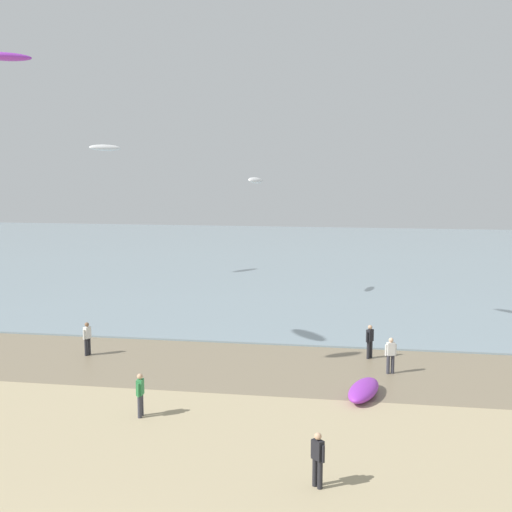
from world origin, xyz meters
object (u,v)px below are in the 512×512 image
object	(u,v)px
person_nearest_camera	(370,340)
kite_aloft_0	(256,180)
person_left_flank	(391,354)
person_far_down_beach	(87,338)
kite_aloft_6	(4,57)
person_mid_beach	(318,458)
grounded_kite	(364,390)
kite_aloft_5	(105,148)
person_right_flank	(140,394)

from	to	relation	value
person_nearest_camera	kite_aloft_0	world-z (taller)	kite_aloft_0
person_left_flank	person_far_down_beach	xyz separation A→B (m)	(-15.11, 0.59, 0.00)
person_nearest_camera	kite_aloft_0	distance (m)	17.75
person_far_down_beach	kite_aloft_6	bearing A→B (deg)	-95.32
person_mid_beach	person_far_down_beach	world-z (taller)	same
person_left_flank	grounded_kite	xyz separation A→B (m)	(-1.22, -3.39, -0.62)
kite_aloft_6	person_nearest_camera	bearing A→B (deg)	-4.91
person_nearest_camera	kite_aloft_5	bearing A→B (deg)	137.30
person_left_flank	kite_aloft_5	bearing A→B (deg)	135.34
person_nearest_camera	person_far_down_beach	bearing A→B (deg)	-172.95
person_left_flank	person_right_flank	bearing A→B (deg)	-144.17
person_far_down_beach	kite_aloft_6	xyz separation A→B (m)	(-0.53, -5.74, 12.96)
person_left_flank	grounded_kite	bearing A→B (deg)	-109.82
person_far_down_beach	kite_aloft_0	size ratio (longest dim) A/B	0.76
person_left_flank	kite_aloft_5	xyz separation A→B (m)	(-22.67, 22.40, 10.19)
person_mid_beach	person_right_flank	distance (m)	8.43
person_mid_beach	person_right_flank	xyz separation A→B (m)	(-7.10, 4.54, 0.00)
grounded_kite	kite_aloft_6	world-z (taller)	kite_aloft_6
kite_aloft_5	kite_aloft_6	world-z (taller)	kite_aloft_6
person_mid_beach	person_far_down_beach	bearing A→B (deg)	135.98
person_nearest_camera	kite_aloft_5	distance (m)	31.28
person_right_flank	person_far_down_beach	distance (m)	9.33
grounded_kite	kite_aloft_5	bearing A→B (deg)	-127.10
person_right_flank	kite_aloft_0	bearing A→B (deg)	88.33
grounded_kite	kite_aloft_0	bearing A→B (deg)	-145.18
grounded_kite	kite_aloft_6	xyz separation A→B (m)	(-14.43, -1.75, 13.58)
person_left_flank	person_nearest_camera	bearing A→B (deg)	111.73
person_nearest_camera	person_far_down_beach	world-z (taller)	same
person_left_flank	kite_aloft_5	size ratio (longest dim) A/B	0.57
person_mid_beach	grounded_kite	xyz separation A→B (m)	(1.35, 8.14, -0.62)
person_right_flank	person_mid_beach	bearing A→B (deg)	-32.63
person_mid_beach	grounded_kite	size ratio (longest dim) A/B	0.57
person_right_flank	kite_aloft_0	xyz separation A→B (m)	(0.68, 23.16, 7.67)
person_nearest_camera	kite_aloft_5	world-z (taller)	kite_aloft_5
person_right_flank	person_far_down_beach	bearing A→B (deg)	125.70
person_left_flank	kite_aloft_6	xyz separation A→B (m)	(-15.65, -5.14, 12.96)
grounded_kite	person_mid_beach	bearing A→B (deg)	3.71
person_left_flank	person_right_flank	size ratio (longest dim) A/B	1.00
person_left_flank	person_right_flank	distance (m)	11.93
person_far_down_beach	person_right_flank	bearing A→B (deg)	-54.30
kite_aloft_5	kite_aloft_6	bearing A→B (deg)	51.17
person_mid_beach	kite_aloft_0	distance (m)	29.46
kite_aloft_0	kite_aloft_6	bearing A→B (deg)	-4.58
person_right_flank	person_nearest_camera	bearing A→B (deg)	46.89
person_nearest_camera	grounded_kite	distance (m)	5.78
person_nearest_camera	kite_aloft_6	size ratio (longest dim) A/B	0.81
person_mid_beach	person_left_flank	bearing A→B (deg)	77.41
kite_aloft_6	kite_aloft_5	bearing A→B (deg)	72.40
person_nearest_camera	person_mid_beach	xyz separation A→B (m)	(-1.64, -13.87, 0.00)
person_mid_beach	kite_aloft_0	bearing A→B (deg)	103.05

